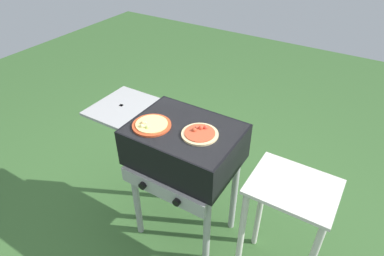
% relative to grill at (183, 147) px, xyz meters
% --- Properties ---
extents(ground_plane, '(8.00, 8.00, 0.00)m').
position_rel_grill_xyz_m(ground_plane, '(0.01, 0.00, -0.76)').
color(ground_plane, '#38602D').
extents(grill, '(0.96, 0.53, 0.90)m').
position_rel_grill_xyz_m(grill, '(0.00, 0.00, 0.00)').
color(grill, black).
rests_on(grill, ground_plane).
extents(pizza_cheese, '(0.23, 0.23, 0.04)m').
position_rel_grill_xyz_m(pizza_cheese, '(-0.16, -0.08, 0.15)').
color(pizza_cheese, '#C64723').
rests_on(pizza_cheese, grill).
extents(pizza_pepperoni, '(0.21, 0.21, 0.04)m').
position_rel_grill_xyz_m(pizza_pepperoni, '(0.12, -0.00, 0.15)').
color(pizza_pepperoni, beige).
rests_on(pizza_pepperoni, grill).
extents(prep_table, '(0.44, 0.36, 0.79)m').
position_rel_grill_xyz_m(prep_table, '(0.67, 0.00, -0.20)').
color(prep_table, beige).
rests_on(prep_table, ground_plane).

